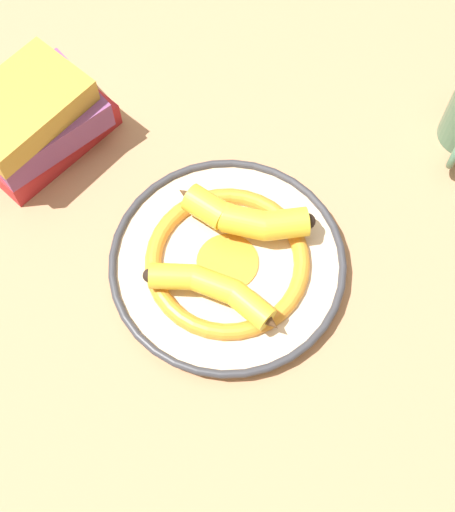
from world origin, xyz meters
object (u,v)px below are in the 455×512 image
Objects in this scene: banana_a at (243,217)px; decorative_bowl at (228,263)px; book_stack at (36,120)px; banana_b at (215,290)px.

decorative_bowl is at bearing -98.44° from banana_a.
book_stack is at bearing 134.87° from decorative_bowl.
banana_a is at bearing -72.13° from book_stack.
book_stack is (-0.25, 0.18, 0.01)m from banana_a.
decorative_bowl is at bearing -85.07° from banana_b.
banana_b is (-0.05, -0.09, -0.00)m from banana_a.
banana_b is at bearing -95.98° from banana_a.
decorative_bowl is 1.89× the size of banana_b.
book_stack is (-0.21, 0.28, 0.01)m from banana_b.
book_stack reaches higher than decorative_bowl.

